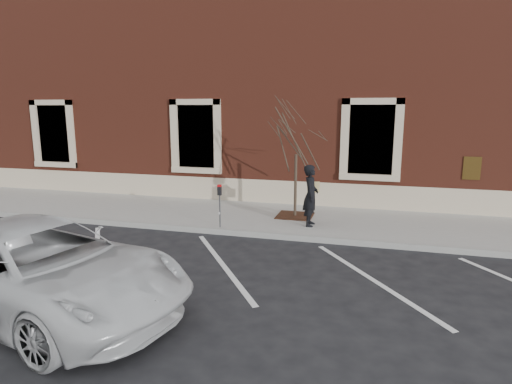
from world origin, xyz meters
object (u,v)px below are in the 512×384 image
(parking_meter, at_px, (220,198))
(white_truck, at_px, (39,268))
(sapling, at_px, (296,137))
(man, at_px, (311,195))

(parking_meter, bearing_deg, white_truck, -87.39)
(parking_meter, height_order, sapling, sapling)
(sapling, bearing_deg, parking_meter, -134.95)
(parking_meter, xyz_separation_m, white_truck, (-1.34, -5.17, -0.22))
(sapling, relative_size, white_truck, 0.63)
(white_truck, bearing_deg, man, -19.37)
(white_truck, bearing_deg, parking_meter, -2.27)
(man, height_order, white_truck, man)
(parking_meter, relative_size, white_truck, 0.22)
(man, relative_size, white_truck, 0.31)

